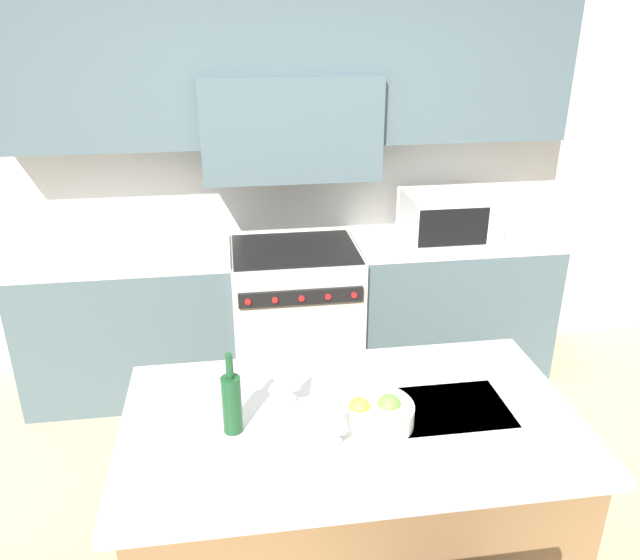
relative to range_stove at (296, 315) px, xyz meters
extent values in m
cube|color=silver|center=(0.00, 0.36, 0.89)|extent=(10.00, 0.06, 2.70)
cube|color=#4C6066|center=(0.00, 0.16, 1.51)|extent=(3.35, 0.34, 0.85)
cube|color=#4C6066|center=(0.00, 0.13, 1.19)|extent=(1.05, 0.40, 0.60)
cube|color=#4C6066|center=(-1.04, 0.02, -0.01)|extent=(1.28, 0.62, 0.91)
cube|color=silver|center=(-1.04, 0.02, 0.46)|extent=(1.28, 0.62, 0.03)
cube|color=#4C6066|center=(1.04, 0.02, -0.01)|extent=(1.28, 0.62, 0.91)
cube|color=silver|center=(1.04, 0.02, 0.46)|extent=(1.28, 0.62, 0.03)
cube|color=beige|center=(0.00, 0.00, -0.01)|extent=(0.79, 0.66, 0.92)
cube|color=black|center=(0.00, 0.00, 0.46)|extent=(0.76, 0.61, 0.01)
cube|color=black|center=(0.00, -0.34, 0.29)|extent=(0.73, 0.02, 0.09)
cylinder|color=#B21E1E|center=(-0.31, -0.35, 0.29)|extent=(0.04, 0.02, 0.04)
cylinder|color=#B21E1E|center=(-0.15, -0.35, 0.29)|extent=(0.04, 0.02, 0.04)
cylinder|color=#B21E1E|center=(0.00, -0.35, 0.29)|extent=(0.04, 0.02, 0.04)
cylinder|color=#B21E1E|center=(0.15, -0.35, 0.29)|extent=(0.04, 0.02, 0.04)
cylinder|color=#B21E1E|center=(0.31, -0.35, 0.29)|extent=(0.04, 0.02, 0.04)
cube|color=silver|center=(1.00, 0.02, 0.61)|extent=(0.56, 0.41, 0.29)
cube|color=black|center=(0.95, -0.19, 0.61)|extent=(0.43, 0.01, 0.23)
cube|color=olive|center=(0.03, -1.71, -0.04)|extent=(1.59, 0.88, 0.85)
cube|color=silver|center=(0.03, -1.71, 0.40)|extent=(1.69, 0.96, 0.04)
cube|color=#2D2D30|center=(0.41, -1.71, 0.42)|extent=(0.44, 0.32, 0.01)
cylinder|color=#B2B2B7|center=(0.41, -1.52, 0.43)|extent=(0.02, 0.02, 0.00)
cylinder|color=#194723|center=(-0.41, -1.73, 0.54)|extent=(0.07, 0.07, 0.22)
cylinder|color=#194723|center=(-0.41, -1.73, 0.69)|extent=(0.03, 0.03, 0.09)
cylinder|color=white|center=(-0.06, -1.90, 0.43)|extent=(0.06, 0.06, 0.01)
cylinder|color=white|center=(-0.06, -1.90, 0.48)|extent=(0.01, 0.01, 0.08)
cone|color=white|center=(-0.06, -1.90, 0.58)|extent=(0.07, 0.07, 0.12)
cylinder|color=white|center=(-0.19, -1.62, 0.43)|extent=(0.06, 0.06, 0.01)
cylinder|color=white|center=(-0.19, -1.62, 0.48)|extent=(0.01, 0.01, 0.08)
cone|color=white|center=(-0.19, -1.62, 0.58)|extent=(0.07, 0.07, 0.12)
cylinder|color=silver|center=(0.10, -1.76, 0.47)|extent=(0.29, 0.29, 0.08)
sphere|color=gold|center=(0.04, -1.76, 0.49)|extent=(0.08, 0.08, 0.08)
sphere|color=#66A83D|center=(0.16, -1.76, 0.49)|extent=(0.09, 0.09, 0.09)
camera|label=1|loc=(-0.37, -3.60, 1.82)|focal=35.00mm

